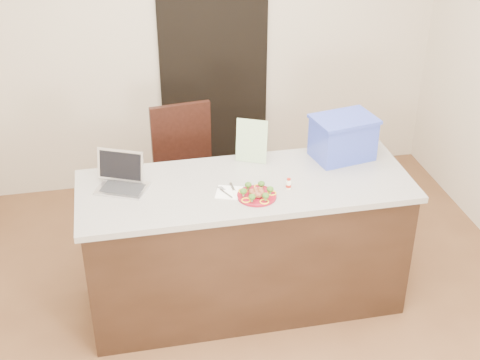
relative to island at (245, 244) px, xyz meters
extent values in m
plane|color=brown|center=(0.00, -0.25, -0.46)|extent=(4.00, 4.00, 0.00)
plane|color=beige|center=(0.00, 1.75, 0.89)|extent=(4.00, 0.00, 4.00)
cube|color=black|center=(0.10, 1.73, 0.54)|extent=(0.90, 0.02, 2.00)
cube|color=black|center=(0.00, 0.00, -0.02)|extent=(2.00, 0.70, 0.88)
cube|color=beige|center=(0.00, 0.00, 0.44)|extent=(2.06, 0.76, 0.04)
cylinder|color=maroon|center=(0.03, -0.17, 0.46)|extent=(0.24, 0.24, 0.01)
torus|color=maroon|center=(0.03, -0.17, 0.47)|extent=(0.23, 0.23, 0.01)
sphere|color=brown|center=(0.03, -0.17, 0.49)|extent=(0.03, 0.03, 0.03)
sphere|color=brown|center=(0.00, -0.15, 0.49)|extent=(0.03, 0.03, 0.03)
sphere|color=brown|center=(0.00, -0.17, 0.49)|extent=(0.03, 0.03, 0.03)
sphere|color=brown|center=(0.01, -0.19, 0.49)|extent=(0.03, 0.03, 0.03)
sphere|color=brown|center=(0.02, -0.20, 0.49)|extent=(0.03, 0.03, 0.03)
sphere|color=brown|center=(0.04, -0.20, 0.49)|extent=(0.03, 0.03, 0.03)
sphere|color=brown|center=(0.06, -0.18, 0.49)|extent=(0.03, 0.03, 0.03)
sphere|color=brown|center=(0.06, -0.17, 0.49)|extent=(0.03, 0.03, 0.03)
sphere|color=brown|center=(0.05, -0.15, 0.49)|extent=(0.03, 0.03, 0.03)
sphere|color=brown|center=(0.04, -0.14, 0.49)|extent=(0.03, 0.03, 0.03)
ellipsoid|color=#264E14|center=(0.07, -0.10, 0.50)|extent=(0.04, 0.04, 0.03)
ellipsoid|color=#264E14|center=(-0.01, -0.10, 0.50)|extent=(0.04, 0.04, 0.03)
ellipsoid|color=#264E14|center=(-0.05, -0.16, 0.50)|extent=(0.04, 0.04, 0.03)
ellipsoid|color=#264E14|center=(-0.01, -0.24, 0.50)|extent=(0.04, 0.04, 0.03)
ellipsoid|color=#264E14|center=(0.07, -0.24, 0.50)|extent=(0.04, 0.04, 0.03)
ellipsoid|color=#264E14|center=(0.11, -0.17, 0.50)|extent=(0.04, 0.04, 0.03)
torus|color=yellow|center=(0.06, -0.08, 0.48)|extent=(0.06, 0.06, 0.01)
torus|color=yellow|center=(-0.04, -0.11, 0.48)|extent=(0.06, 0.06, 0.01)
torus|color=yellow|center=(-0.04, -0.22, 0.48)|extent=(0.06, 0.06, 0.01)
torus|color=yellow|center=(0.06, -0.26, 0.48)|extent=(0.06, 0.06, 0.01)
torus|color=yellow|center=(0.12, -0.17, 0.48)|extent=(0.06, 0.06, 0.01)
cube|color=white|center=(-0.12, -0.09, 0.46)|extent=(0.19, 0.19, 0.01)
cube|color=silver|center=(-0.14, -0.11, 0.47)|extent=(0.06, 0.12, 0.00)
cube|color=silver|center=(-0.14, -0.04, 0.47)|extent=(0.05, 0.06, 0.00)
cube|color=white|center=(-0.09, -0.13, 0.47)|extent=(0.02, 0.09, 0.01)
cube|color=silver|center=(-0.09, -0.04, 0.47)|extent=(0.02, 0.11, 0.00)
cylinder|color=white|center=(0.24, -0.11, 0.48)|extent=(0.03, 0.03, 0.05)
cylinder|color=white|center=(0.24, -0.11, 0.51)|extent=(0.02, 0.02, 0.01)
cylinder|color=red|center=(0.24, -0.11, 0.52)|extent=(0.02, 0.02, 0.01)
cylinder|color=red|center=(0.24, -0.11, 0.48)|extent=(0.03, 0.03, 0.02)
cube|color=silver|center=(-0.74, 0.08, 0.46)|extent=(0.35, 0.31, 0.01)
cube|color=silver|center=(-0.74, 0.18, 0.57)|extent=(0.29, 0.17, 0.19)
cube|color=black|center=(-0.74, 0.18, 0.57)|extent=(0.26, 0.15, 0.17)
cube|color=#252527|center=(-0.74, 0.07, 0.47)|extent=(0.29, 0.23, 0.00)
cube|color=white|center=(0.10, 0.27, 0.60)|extent=(0.20, 0.13, 0.29)
cube|color=#3244B5|center=(0.69, 0.21, 0.59)|extent=(0.41, 0.33, 0.26)
cube|color=#3244B5|center=(0.69, 0.21, 0.73)|extent=(0.44, 0.35, 0.02)
cube|color=black|center=(-0.27, 0.83, 0.02)|extent=(0.50, 0.50, 0.04)
cube|color=black|center=(-0.27, 1.04, 0.30)|extent=(0.46, 0.09, 0.52)
cylinder|color=black|center=(-0.47, 0.64, -0.22)|extent=(0.04, 0.04, 0.49)
cylinder|color=black|center=(-0.08, 0.64, -0.22)|extent=(0.04, 0.04, 0.49)
cylinder|color=black|center=(-0.47, 1.03, -0.22)|extent=(0.04, 0.04, 0.49)
cylinder|color=black|center=(-0.08, 1.03, -0.22)|extent=(0.04, 0.04, 0.49)
camera|label=1|loc=(-0.75, -3.45, 2.54)|focal=50.00mm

